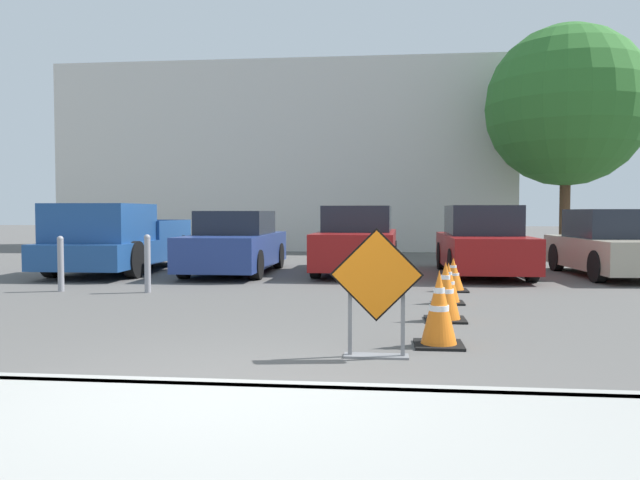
{
  "coord_description": "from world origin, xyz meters",
  "views": [
    {
      "loc": [
        1.21,
        -4.62,
        1.45
      ],
      "look_at": [
        -0.32,
        9.97,
        0.78
      ],
      "focal_mm": 35.0,
      "sensor_mm": 36.0,
      "label": 1
    }
  ],
  "objects_px": {
    "parked_car_nearest": "(235,244)",
    "bollard_nearest": "(147,262)",
    "traffic_cone_nearest": "(439,309)",
    "traffic_cone_third": "(448,284)",
    "parked_car_second": "(358,242)",
    "traffic_cone_fourth": "(453,275)",
    "traffic_cone_second": "(445,292)",
    "parked_car_fourth": "(613,246)",
    "bollard_second": "(61,262)",
    "parked_car_third": "(482,243)",
    "road_closed_sign": "(376,288)",
    "pickup_truck": "(116,241)"
  },
  "relations": [
    {
      "from": "traffic_cone_second",
      "to": "bollard_second",
      "type": "height_order",
      "value": "bollard_second"
    },
    {
      "from": "parked_car_fourth",
      "to": "bollard_second",
      "type": "bearing_deg",
      "value": 15.85
    },
    {
      "from": "road_closed_sign",
      "to": "parked_car_second",
      "type": "bearing_deg",
      "value": 93.79
    },
    {
      "from": "traffic_cone_third",
      "to": "parked_car_second",
      "type": "relative_size",
      "value": 0.15
    },
    {
      "from": "parked_car_nearest",
      "to": "bollard_second",
      "type": "xyz_separation_m",
      "value": [
        -2.34,
        -3.66,
        -0.15
      ]
    },
    {
      "from": "traffic_cone_third",
      "to": "parked_car_fourth",
      "type": "height_order",
      "value": "parked_car_fourth"
    },
    {
      "from": "parked_car_third",
      "to": "bollard_nearest",
      "type": "xyz_separation_m",
      "value": [
        -6.43,
        -3.81,
        -0.17
      ]
    },
    {
      "from": "traffic_cone_third",
      "to": "traffic_cone_fourth",
      "type": "height_order",
      "value": "traffic_cone_third"
    },
    {
      "from": "bollard_nearest",
      "to": "parked_car_third",
      "type": "bearing_deg",
      "value": 30.66
    },
    {
      "from": "traffic_cone_third",
      "to": "pickup_truck",
      "type": "distance_m",
      "value": 8.53
    },
    {
      "from": "traffic_cone_fourth",
      "to": "pickup_truck",
      "type": "height_order",
      "value": "pickup_truck"
    },
    {
      "from": "traffic_cone_nearest",
      "to": "pickup_truck",
      "type": "bearing_deg",
      "value": 132.97
    },
    {
      "from": "bollard_nearest",
      "to": "bollard_second",
      "type": "xyz_separation_m",
      "value": [
        -1.63,
        0.0,
        -0.02
      ]
    },
    {
      "from": "bollard_nearest",
      "to": "bollard_second",
      "type": "relative_size",
      "value": 1.03
    },
    {
      "from": "pickup_truck",
      "to": "bollard_nearest",
      "type": "xyz_separation_m",
      "value": [
        2.15,
        -3.51,
        -0.19
      ]
    },
    {
      "from": "parked_car_nearest",
      "to": "bollard_nearest",
      "type": "relative_size",
      "value": 4.18
    },
    {
      "from": "road_closed_sign",
      "to": "traffic_cone_nearest",
      "type": "xyz_separation_m",
      "value": [
        0.66,
        0.62,
        -0.3
      ]
    },
    {
      "from": "traffic_cone_nearest",
      "to": "traffic_cone_fourth",
      "type": "distance_m",
      "value": 4.77
    },
    {
      "from": "traffic_cone_nearest",
      "to": "traffic_cone_third",
      "type": "xyz_separation_m",
      "value": [
        0.41,
        3.17,
        -0.09
      ]
    },
    {
      "from": "road_closed_sign",
      "to": "parked_car_fourth",
      "type": "xyz_separation_m",
      "value": [
        5.15,
        8.36,
        -0.01
      ]
    },
    {
      "from": "parked_car_second",
      "to": "traffic_cone_third",
      "type": "bearing_deg",
      "value": 110.47
    },
    {
      "from": "road_closed_sign",
      "to": "traffic_cone_second",
      "type": "height_order",
      "value": "road_closed_sign"
    },
    {
      "from": "traffic_cone_fourth",
      "to": "bollard_nearest",
      "type": "relative_size",
      "value": 0.58
    },
    {
      "from": "traffic_cone_third",
      "to": "pickup_truck",
      "type": "relative_size",
      "value": 0.12
    },
    {
      "from": "bollard_nearest",
      "to": "road_closed_sign",
      "type": "bearing_deg",
      "value": -47.84
    },
    {
      "from": "traffic_cone_second",
      "to": "parked_car_third",
      "type": "xyz_separation_m",
      "value": [
        1.41,
        6.17,
        0.34
      ]
    },
    {
      "from": "parked_car_third",
      "to": "traffic_cone_second",
      "type": "bearing_deg",
      "value": 77.01
    },
    {
      "from": "road_closed_sign",
      "to": "traffic_cone_fourth",
      "type": "relative_size",
      "value": 2.13
    },
    {
      "from": "pickup_truck",
      "to": "parked_car_fourth",
      "type": "xyz_separation_m",
      "value": [
        11.43,
        0.27,
        -0.05
      ]
    },
    {
      "from": "parked_car_second",
      "to": "bollard_nearest",
      "type": "distance_m",
      "value": 5.41
    },
    {
      "from": "parked_car_fourth",
      "to": "parked_car_second",
      "type": "bearing_deg",
      "value": -6.03
    },
    {
      "from": "traffic_cone_nearest",
      "to": "bollard_nearest",
      "type": "relative_size",
      "value": 0.79
    },
    {
      "from": "road_closed_sign",
      "to": "traffic_cone_nearest",
      "type": "distance_m",
      "value": 0.96
    },
    {
      "from": "parked_car_second",
      "to": "parked_car_fourth",
      "type": "xyz_separation_m",
      "value": [
        5.72,
        -0.28,
        -0.05
      ]
    },
    {
      "from": "traffic_cone_second",
      "to": "parked_car_third",
      "type": "bearing_deg",
      "value": 77.15
    },
    {
      "from": "traffic_cone_third",
      "to": "parked_car_nearest",
      "type": "distance_m",
      "value": 6.34
    },
    {
      "from": "traffic_cone_fourth",
      "to": "parked_car_fourth",
      "type": "height_order",
      "value": "parked_car_fourth"
    },
    {
      "from": "traffic_cone_nearest",
      "to": "parked_car_nearest",
      "type": "distance_m",
      "value": 8.64
    },
    {
      "from": "traffic_cone_fourth",
      "to": "parked_car_nearest",
      "type": "xyz_separation_m",
      "value": [
        -4.75,
        2.89,
        0.38
      ]
    },
    {
      "from": "parked_car_second",
      "to": "bollard_nearest",
      "type": "relative_size",
      "value": 4.25
    },
    {
      "from": "parked_car_nearest",
      "to": "road_closed_sign",
      "type": "bearing_deg",
      "value": 112.59
    },
    {
      "from": "pickup_truck",
      "to": "bollard_second",
      "type": "bearing_deg",
      "value": 97.43
    },
    {
      "from": "traffic_cone_nearest",
      "to": "parked_car_third",
      "type": "relative_size",
      "value": 0.19
    },
    {
      "from": "traffic_cone_second",
      "to": "traffic_cone_third",
      "type": "distance_m",
      "value": 1.59
    },
    {
      "from": "traffic_cone_third",
      "to": "bollard_nearest",
      "type": "xyz_separation_m",
      "value": [
        -5.22,
        0.78,
        0.24
      ]
    },
    {
      "from": "traffic_cone_fourth",
      "to": "bollard_nearest",
      "type": "distance_m",
      "value": 5.52
    },
    {
      "from": "traffic_cone_second",
      "to": "parked_car_second",
      "type": "xyz_separation_m",
      "value": [
        -1.45,
        6.42,
        0.35
      ]
    },
    {
      "from": "parked_car_second",
      "to": "parked_car_fourth",
      "type": "bearing_deg",
      "value": 178.92
    },
    {
      "from": "traffic_cone_fourth",
      "to": "traffic_cone_second",
      "type": "bearing_deg",
      "value": -97.89
    },
    {
      "from": "parked_car_second",
      "to": "parked_car_third",
      "type": "distance_m",
      "value": 2.87
    }
  ]
}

